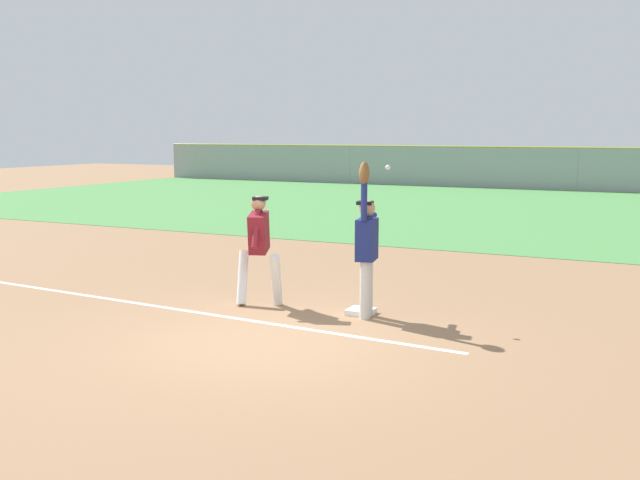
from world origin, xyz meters
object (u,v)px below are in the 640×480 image
(runner, at_px, (259,242))
(parked_car_black, at_px, (458,169))
(parked_car_white, at_px, (574,172))
(baseball, at_px, (388,167))
(first_base, at_px, (361,311))
(fielder, at_px, (367,242))

(runner, height_order, parked_car_black, runner)
(runner, distance_m, parked_car_black, 30.88)
(runner, bearing_deg, parked_car_white, 68.76)
(runner, distance_m, baseball, 2.32)
(first_base, xyz_separation_m, fielder, (0.15, -0.15, 1.08))
(first_base, height_order, parked_car_white, parked_car_white)
(fielder, relative_size, parked_car_white, 0.51)
(first_base, relative_size, fielder, 0.17)
(parked_car_black, xyz_separation_m, parked_car_white, (6.11, -0.15, 0.00))
(fielder, distance_m, parked_car_white, 30.20)
(runner, bearing_deg, baseball, -8.65)
(fielder, xyz_separation_m, runner, (-1.79, -0.04, -0.12))
(first_base, bearing_deg, parked_car_white, 92.36)
(runner, bearing_deg, first_base, -13.88)
(runner, bearing_deg, parked_car_black, 80.18)
(first_base, height_order, baseball, baseball)
(first_base, height_order, parked_car_black, parked_car_black)
(first_base, distance_m, runner, 1.91)
(baseball, height_order, parked_car_white, baseball)
(first_base, relative_size, baseball, 5.14)
(baseball, bearing_deg, runner, -168.18)
(baseball, bearing_deg, parked_car_white, 92.98)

